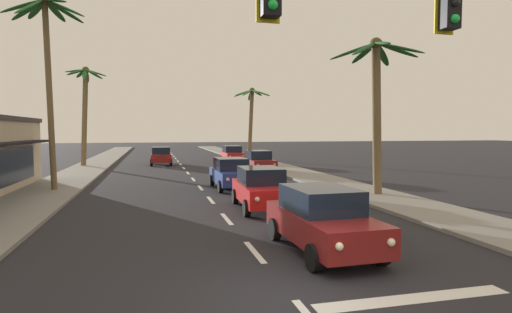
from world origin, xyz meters
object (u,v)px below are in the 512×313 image
sedan_lead_at_stop_bar (322,219)px  sedan_oncoming_far (161,156)px  sedan_parked_mid_kerb (258,161)px  sedan_fifth_in_queue (231,173)px  palm_left_third (85,100)px  sedan_parked_nearest_kerb (232,154)px  traffic_signal_mast (455,36)px  palm_right_farthest (251,110)px  palm_right_second (377,88)px  palm_left_second (47,42)px  sedan_third_in_queue (261,188)px

sedan_lead_at_stop_bar → sedan_oncoming_far: (-3.55, 29.60, 0.00)m
sedan_oncoming_far → sedan_parked_mid_kerb: bearing=-52.1°
sedan_fifth_in_queue → palm_left_third: bearing=120.8°
sedan_oncoming_far → sedan_parked_nearest_kerb: same height
traffic_signal_mast → palm_right_farthest: 38.56m
sedan_oncoming_far → sedan_parked_mid_kerb: 11.49m
palm_right_second → palm_right_farthest: (0.29, 27.14, 0.27)m
sedan_parked_nearest_kerb → sedan_parked_mid_kerb: same height
palm_left_second → palm_right_second: size_ratio=1.33×
sedan_parked_nearest_kerb → traffic_signal_mast: bearing=-93.5°
traffic_signal_mast → sedan_oncoming_far: 33.41m
sedan_lead_at_stop_bar → palm_left_second: palm_left_second is taller
sedan_parked_mid_kerb → palm_left_third: (-13.52, 8.40, 5.05)m
sedan_third_in_queue → traffic_signal_mast: bearing=-81.6°
sedan_third_in_queue → palm_right_second: bearing=15.5°
sedan_third_in_queue → sedan_fifth_in_queue: 6.18m
sedan_lead_at_stop_bar → sedan_fifth_in_queue: (-0.13, 12.36, 0.00)m
sedan_lead_at_stop_bar → palm_right_farthest: 35.92m
traffic_signal_mast → sedan_oncoming_far: (-4.89, 32.79, -4.13)m
sedan_parked_nearest_kerb → palm_left_second: palm_left_second is taller
traffic_signal_mast → palm_right_second: bearing=66.7°
sedan_parked_nearest_kerb → palm_right_farthest: (2.95, 4.05, 4.65)m
sedan_lead_at_stop_bar → sedan_fifth_in_queue: size_ratio=1.00×
palm_left_third → palm_right_second: 26.52m
sedan_oncoming_far → palm_right_farthest: (9.96, 5.44, 4.65)m
sedan_third_in_queue → sedan_parked_nearest_kerb: bearing=82.0°
sedan_oncoming_far → sedan_parked_nearest_kerb: 7.14m
traffic_signal_mast → sedan_parked_nearest_kerb: traffic_signal_mast is taller
palm_left_second → sedan_parked_nearest_kerb: bearing=53.9°
sedan_parked_nearest_kerb → palm_right_farthest: 6.84m
traffic_signal_mast → sedan_third_in_queue: (-1.38, 9.37, -4.13)m
sedan_third_in_queue → palm_right_farthest: palm_right_farthest is taller
sedan_parked_nearest_kerb → palm_left_third: bearing=-171.3°
palm_left_third → palm_right_farthest: 17.51m
sedan_parked_nearest_kerb → palm_right_second: bearing=-83.4°
traffic_signal_mast → sedan_fifth_in_queue: bearing=95.4°
traffic_signal_mast → sedan_parked_mid_kerb: bearing=84.8°
sedan_oncoming_far → palm_right_farthest: size_ratio=0.56×
sedan_lead_at_stop_bar → palm_right_second: palm_right_second is taller
sedan_lead_at_stop_bar → palm_left_second: (-9.46, 13.28, 6.82)m
palm_left_second → palm_left_third: (-0.55, 15.66, -1.77)m
traffic_signal_mast → palm_right_farthest: (5.07, 38.23, 0.53)m
sedan_fifth_in_queue → palm_right_second: palm_right_second is taller
sedan_lead_at_stop_bar → sedan_oncoming_far: size_ratio=1.00×
palm_right_second → sedan_lead_at_stop_bar: bearing=-127.8°
sedan_parked_nearest_kerb → palm_left_second: (-12.91, -17.71, 6.82)m
sedan_parked_mid_kerb → sedan_third_in_queue: bearing=-103.9°
palm_right_second → sedan_fifth_in_queue: bearing=144.5°
palm_right_farthest → sedan_parked_nearest_kerb: bearing=-126.1°
palm_right_second → palm_left_second: bearing=160.9°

